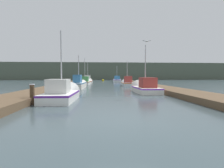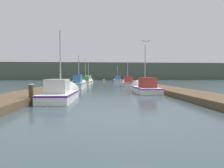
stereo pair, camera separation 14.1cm
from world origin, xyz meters
The scene contains 15 objects.
ground_plane centered at (0.00, 0.00, 0.00)m, with size 200.00×200.00×0.00m.
dock_left centered at (-5.65, 16.00, 0.18)m, with size 2.57×40.00×0.37m.
dock_right centered at (5.65, 16.00, 0.18)m, with size 2.57×40.00×0.37m.
distant_shore_ridge centered at (0.00, 62.64, 3.03)m, with size 120.00×16.00×6.07m.
fishing_boat_0 centered at (-3.14, 5.44, 0.39)m, with size 1.82×4.52×4.75m.
fishing_boat_1 centered at (3.23, 9.81, 0.41)m, with size 1.80×4.74×4.78m.
fishing_boat_2 centered at (-3.29, 15.55, 0.49)m, with size 1.63×4.98×4.22m.
fishing_boat_3 centered at (3.32, 20.29, 0.43)m, with size 1.57×4.99×4.08m.
fishing_boat_4 centered at (-3.27, 24.90, 0.42)m, with size 1.97×5.52×5.08m.
fishing_boat_5 centered at (-3.09, 29.40, 0.43)m, with size 1.76×5.67×4.63m.
fishing_boat_6 centered at (3.30, 34.92, 0.45)m, with size 2.03×5.82×4.21m.
mooring_piling_0 centered at (-4.59, 30.12, 0.72)m, with size 0.33×0.33×1.43m.
mooring_piling_1 centered at (-4.37, 3.69, 0.54)m, with size 0.27×0.27×1.08m.
channel_buoy centered at (0.21, 42.17, 0.18)m, with size 0.62×0.62×1.12m.
seagull_lead centered at (2.38, 6.11, 3.86)m, with size 0.55×0.29×0.12m.
Camera 2 is at (-0.73, -5.70, 1.52)m, focal length 28.00 mm.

